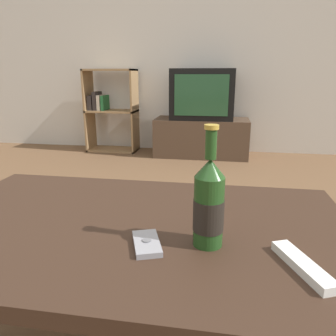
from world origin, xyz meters
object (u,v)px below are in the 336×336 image
Objects in this scene: tv_stand at (201,137)px; remote_control at (303,265)px; beer_bottle at (209,204)px; bookshelf at (109,109)px; television at (203,94)px; cell_phone at (147,243)px.

remote_control is at bearing -82.13° from tv_stand.
beer_bottle reaches higher than tv_stand.
beer_bottle is at bearing -66.40° from bookshelf.
television is (0.00, -0.00, 0.46)m from tv_stand.
remote_control is at bearing -82.12° from television.
television is 0.71× the size of bookshelf.
bookshelf is at bearing 91.13° from cell_phone.
television is 1.09m from bookshelf.
tv_stand is 7.59× the size of cell_phone.
cell_phone is 0.72× the size of remote_control.
television is 2.82m from beer_bottle.
bookshelf is 3.14m from cell_phone.
bookshelf reaches higher than remote_control.
television is 2.92m from remote_control.
television is at bearing 75.00° from remote_control.
television reaches higher than beer_bottle.
remote_control is at bearing -26.65° from cell_phone.
cell_phone is at bearing 150.31° from remote_control.
bookshelf is (-1.07, 0.09, -0.18)m from television.
tv_stand is at bearing 74.99° from remote_control.
bookshelf reaches higher than cell_phone.
cell_phone is at bearing -166.68° from beer_bottle.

